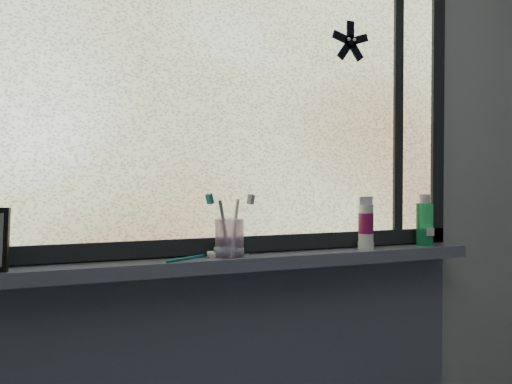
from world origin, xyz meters
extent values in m
cube|color=#9EA3A8|center=(0.00, 1.30, 1.25)|extent=(3.00, 0.01, 2.50)
cube|color=#545970|center=(0.00, 1.23, 1.00)|extent=(1.62, 0.14, 0.04)
cube|color=silver|center=(0.00, 1.28, 1.53)|extent=(1.50, 0.01, 1.00)
cube|color=black|center=(0.00, 1.28, 1.05)|extent=(1.60, 0.03, 0.05)
cube|color=black|center=(0.78, 1.28, 1.53)|extent=(0.05, 0.03, 1.10)
cube|color=black|center=(0.60, 1.28, 1.53)|extent=(0.03, 0.03, 1.00)
cylinder|color=#C5A1D5|center=(-0.06, 1.22, 1.08)|extent=(0.11, 0.11, 0.11)
cylinder|color=#21AD65|center=(0.69, 1.23, 1.11)|extent=(0.07, 0.07, 0.15)
cylinder|color=silver|center=(0.44, 1.23, 1.11)|extent=(0.06, 0.06, 0.13)
camera|label=1|loc=(-0.66, -0.39, 1.26)|focal=40.00mm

